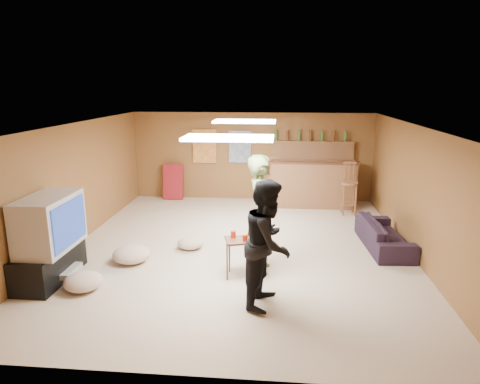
# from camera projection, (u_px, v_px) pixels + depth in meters

# --- Properties ---
(ground) EXTENTS (7.00, 7.00, 0.00)m
(ground) POSITION_uv_depth(u_px,v_px,m) (239.00, 249.00, 7.68)
(ground) COLOR #C0AA92
(ground) RESTS_ON ground
(ceiling) EXTENTS (6.00, 7.00, 0.02)m
(ceiling) POSITION_uv_depth(u_px,v_px,m) (239.00, 125.00, 7.15)
(ceiling) COLOR silver
(ceiling) RESTS_ON ground
(wall_back) EXTENTS (6.00, 0.02, 2.20)m
(wall_back) POSITION_uv_depth(u_px,v_px,m) (252.00, 157.00, 10.80)
(wall_back) COLOR brown
(wall_back) RESTS_ON ground
(wall_front) EXTENTS (6.00, 0.02, 2.20)m
(wall_front) POSITION_uv_depth(u_px,v_px,m) (205.00, 276.00, 4.03)
(wall_front) COLOR brown
(wall_front) RESTS_ON ground
(wall_left) EXTENTS (0.02, 7.00, 2.20)m
(wall_left) POSITION_uv_depth(u_px,v_px,m) (73.00, 186.00, 7.68)
(wall_left) COLOR brown
(wall_left) RESTS_ON ground
(wall_right) EXTENTS (0.02, 7.00, 2.20)m
(wall_right) POSITION_uv_depth(u_px,v_px,m) (417.00, 193.00, 7.15)
(wall_right) COLOR brown
(wall_right) RESTS_ON ground
(tv_stand) EXTENTS (0.55, 1.30, 0.50)m
(tv_stand) POSITION_uv_depth(u_px,v_px,m) (49.00, 264.00, 6.41)
(tv_stand) COLOR black
(tv_stand) RESTS_ON ground
(dvd_box) EXTENTS (0.35, 0.50, 0.08)m
(dvd_box) POSITION_uv_depth(u_px,v_px,m) (64.00, 271.00, 6.42)
(dvd_box) COLOR #B2B2B7
(dvd_box) RESTS_ON tv_stand
(tv_body) EXTENTS (0.60, 1.10, 0.80)m
(tv_body) POSITION_uv_depth(u_px,v_px,m) (49.00, 223.00, 6.25)
(tv_body) COLOR #B2B2B7
(tv_body) RESTS_ON tv_stand
(tv_screen) EXTENTS (0.02, 0.95, 0.65)m
(tv_screen) POSITION_uv_depth(u_px,v_px,m) (70.00, 223.00, 6.22)
(tv_screen) COLOR navy
(tv_screen) RESTS_ON tv_body
(bar_counter) EXTENTS (2.00, 0.60, 1.10)m
(bar_counter) POSITION_uv_depth(u_px,v_px,m) (312.00, 184.00, 10.27)
(bar_counter) COLOR brown
(bar_counter) RESTS_ON ground
(bar_lip) EXTENTS (2.10, 0.12, 0.05)m
(bar_lip) POSITION_uv_depth(u_px,v_px,m) (314.00, 163.00, 9.89)
(bar_lip) COLOR #422315
(bar_lip) RESTS_ON bar_counter
(bar_shelf) EXTENTS (2.00, 0.18, 0.05)m
(bar_shelf) POSITION_uv_depth(u_px,v_px,m) (313.00, 142.00, 10.47)
(bar_shelf) COLOR brown
(bar_shelf) RESTS_ON bar_backing
(bar_backing) EXTENTS (2.00, 0.14, 0.60)m
(bar_backing) POSITION_uv_depth(u_px,v_px,m) (312.00, 154.00, 10.56)
(bar_backing) COLOR brown
(bar_backing) RESTS_ON bar_counter
(poster_left) EXTENTS (0.60, 0.03, 0.85)m
(poster_left) POSITION_uv_depth(u_px,v_px,m) (204.00, 146.00, 10.80)
(poster_left) COLOR #BF3F26
(poster_left) RESTS_ON wall_back
(poster_right) EXTENTS (0.55, 0.03, 0.80)m
(poster_right) POSITION_uv_depth(u_px,v_px,m) (240.00, 147.00, 10.72)
(poster_right) COLOR #334C99
(poster_right) RESTS_ON wall_back
(folding_chair_stack) EXTENTS (0.50, 0.26, 0.91)m
(folding_chair_stack) POSITION_uv_depth(u_px,v_px,m) (173.00, 182.00, 10.94)
(folding_chair_stack) COLOR maroon
(folding_chair_stack) RESTS_ON ground
(ceiling_panel_front) EXTENTS (1.20, 0.60, 0.04)m
(ceiling_panel_front) POSITION_uv_depth(u_px,v_px,m) (229.00, 138.00, 5.71)
(ceiling_panel_front) COLOR white
(ceiling_panel_front) RESTS_ON ceiling
(ceiling_panel_back) EXTENTS (1.20, 0.60, 0.04)m
(ceiling_panel_back) POSITION_uv_depth(u_px,v_px,m) (245.00, 121.00, 8.31)
(ceiling_panel_back) COLOR white
(ceiling_panel_back) RESTS_ON ceiling
(person_olive) EXTENTS (0.45, 0.68, 1.85)m
(person_olive) POSITION_uv_depth(u_px,v_px,m) (262.00, 214.00, 6.57)
(person_olive) COLOR #58643A
(person_olive) RESTS_ON ground
(person_black) EXTENTS (0.82, 0.95, 1.70)m
(person_black) POSITION_uv_depth(u_px,v_px,m) (268.00, 243.00, 5.58)
(person_black) COLOR black
(person_black) RESTS_ON ground
(sofa) EXTENTS (0.76, 1.72, 0.49)m
(sofa) POSITION_uv_depth(u_px,v_px,m) (384.00, 234.00, 7.68)
(sofa) COLOR black
(sofa) RESTS_ON ground
(tray_table) EXTENTS (0.55, 0.48, 0.61)m
(tray_table) POSITION_uv_depth(u_px,v_px,m) (241.00, 258.00, 6.50)
(tray_table) COLOR #422315
(tray_table) RESTS_ON ground
(cup_red_near) EXTENTS (0.09, 0.09, 0.11)m
(cup_red_near) POSITION_uv_depth(u_px,v_px,m) (233.00, 234.00, 6.48)
(cup_red_near) COLOR #B51F0C
(cup_red_near) RESTS_ON tray_table
(cup_red_far) EXTENTS (0.09, 0.09, 0.10)m
(cup_red_far) POSITION_uv_depth(u_px,v_px,m) (245.00, 238.00, 6.33)
(cup_red_far) COLOR #B51F0C
(cup_red_far) RESTS_ON tray_table
(cup_blue) EXTENTS (0.08, 0.08, 0.10)m
(cup_blue) POSITION_uv_depth(u_px,v_px,m) (252.00, 234.00, 6.51)
(cup_blue) COLOR navy
(cup_blue) RESTS_ON tray_table
(bar_stool_left) EXTENTS (0.43, 0.43, 1.24)m
(bar_stool_left) POSITION_uv_depth(u_px,v_px,m) (273.00, 181.00, 10.21)
(bar_stool_left) COLOR brown
(bar_stool_left) RESTS_ON ground
(bar_stool_right) EXTENTS (0.49, 0.49, 1.32)m
(bar_stool_right) POSITION_uv_depth(u_px,v_px,m) (350.00, 186.00, 9.57)
(bar_stool_right) COLOR brown
(bar_stool_right) RESTS_ON ground
(cushion_near_tv) EXTENTS (0.82, 0.82, 0.28)m
(cushion_near_tv) POSITION_uv_depth(u_px,v_px,m) (131.00, 254.00, 7.07)
(cushion_near_tv) COLOR tan
(cushion_near_tv) RESTS_ON ground
(cushion_mid) EXTENTS (0.47, 0.47, 0.21)m
(cushion_mid) POSITION_uv_depth(u_px,v_px,m) (190.00, 243.00, 7.67)
(cushion_mid) COLOR tan
(cushion_mid) RESTS_ON ground
(cushion_far) EXTENTS (0.64, 0.64, 0.25)m
(cushion_far) POSITION_uv_depth(u_px,v_px,m) (83.00, 281.00, 6.12)
(cushion_far) COLOR tan
(cushion_far) RESTS_ON ground
(bottle_row) EXTENTS (1.76, 0.08, 0.26)m
(bottle_row) POSITION_uv_depth(u_px,v_px,m) (310.00, 136.00, 10.42)
(bottle_row) COLOR #3F7233
(bottle_row) RESTS_ON bar_shelf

